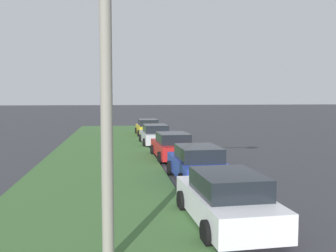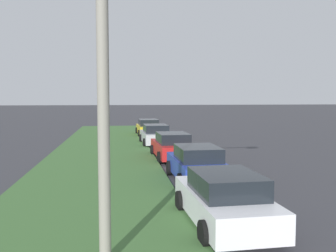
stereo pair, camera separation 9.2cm
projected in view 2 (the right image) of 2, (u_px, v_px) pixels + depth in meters
name	position (u px, v px, depth m)	size (l,w,h in m)	color
grass_median	(91.00, 194.00, 13.11)	(60.00, 6.00, 0.12)	#3D6633
parked_car_white	(224.00, 200.00, 10.00)	(4.37, 2.16, 1.47)	silver
parked_car_blue	(197.00, 164.00, 15.23)	(4.34, 2.09, 1.47)	#23389E
parked_car_red	(172.00, 146.00, 20.69)	(4.38, 2.16, 1.47)	red
parked_car_silver	(155.00, 135.00, 26.81)	(4.36, 2.13, 1.47)	#B2B5BA
parked_car_yellow	(148.00, 128.00, 33.02)	(4.34, 2.11, 1.47)	gold
streetlight	(121.00, 49.00, 7.35)	(0.48, 2.88, 7.50)	gray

